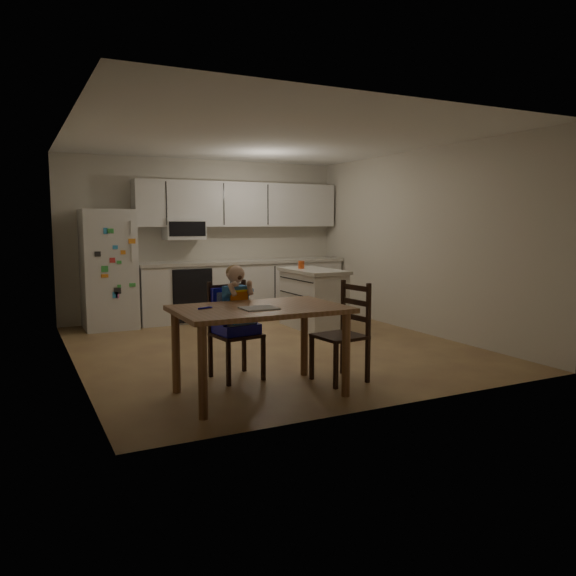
% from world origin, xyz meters
% --- Properties ---
extents(room, '(4.52, 5.01, 2.51)m').
position_xyz_m(room, '(0.00, 0.48, 1.25)').
color(room, brown).
rests_on(room, ground).
extents(refrigerator, '(0.72, 0.70, 1.70)m').
position_xyz_m(refrigerator, '(-1.55, 2.15, 0.85)').
color(refrigerator, silver).
rests_on(refrigerator, ground).
extents(kitchen_run, '(3.37, 0.62, 2.15)m').
position_xyz_m(kitchen_run, '(0.50, 2.24, 0.88)').
color(kitchen_run, silver).
rests_on(kitchen_run, ground).
extents(kitchen_island, '(0.60, 1.15, 0.85)m').
position_xyz_m(kitchen_island, '(1.07, 0.84, 0.43)').
color(kitchen_island, silver).
rests_on(kitchen_island, ground).
extents(red_cup, '(0.09, 0.09, 0.11)m').
position_xyz_m(red_cup, '(0.97, 1.02, 0.91)').
color(red_cup, '#CA4918').
rests_on(red_cup, kitchen_island).
extents(dining_table, '(1.46, 0.94, 0.78)m').
position_xyz_m(dining_table, '(-0.88, -1.71, 0.68)').
color(dining_table, brown).
rests_on(dining_table, ground).
extents(napkin, '(0.29, 0.25, 0.01)m').
position_xyz_m(napkin, '(-0.93, -1.82, 0.79)').
color(napkin, '#AFAFB4').
rests_on(napkin, dining_table).
extents(toddler_spoon, '(0.12, 0.06, 0.02)m').
position_xyz_m(toddler_spoon, '(-1.35, -1.61, 0.79)').
color(toddler_spoon, '#1715BC').
rests_on(toddler_spoon, dining_table).
extents(chair_booster, '(0.47, 0.47, 1.11)m').
position_xyz_m(chair_booster, '(-0.88, -1.10, 0.67)').
color(chair_booster, black).
rests_on(chair_booster, ground).
extents(chair_side, '(0.46, 0.46, 0.95)m').
position_xyz_m(chair_side, '(0.07, -1.65, 0.54)').
color(chair_side, black).
rests_on(chair_side, ground).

